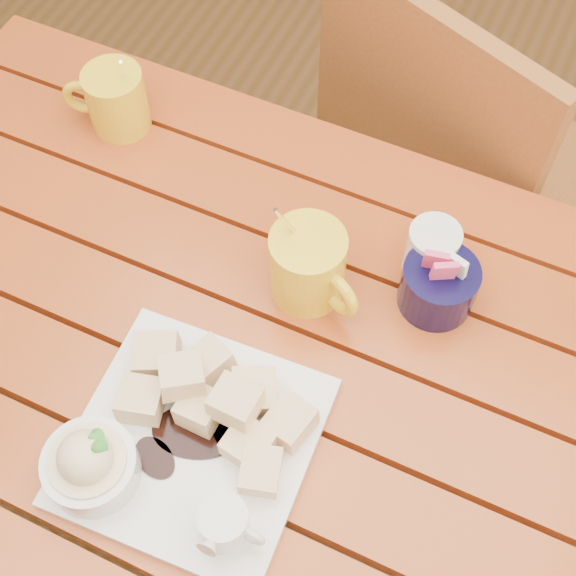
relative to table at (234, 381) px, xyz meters
The scene contains 8 objects.
ground 0.64m from the table, 90.00° to the right, with size 5.00×5.00×0.00m, color brown.
table is the anchor object (origin of this frame).
dessert_plate 0.20m from the table, 87.73° to the right, with size 0.28×0.28×0.11m.
coffee_mug_left 0.44m from the table, 140.18° to the left, with size 0.12×0.09×0.15m.
coffee_mug_right 0.21m from the table, 64.76° to the left, with size 0.13×0.10×0.16m.
cream_pitcher 0.32m from the table, 48.66° to the left, with size 0.10×0.08×0.08m.
sugar_caddy 0.31m from the table, 38.96° to the left, with size 0.10×0.10×0.11m.
chair_far 0.63m from the table, 78.21° to the left, with size 0.56×0.56×0.91m.
Camera 1 is at (0.26, -0.38, 1.65)m, focal length 50.00 mm.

